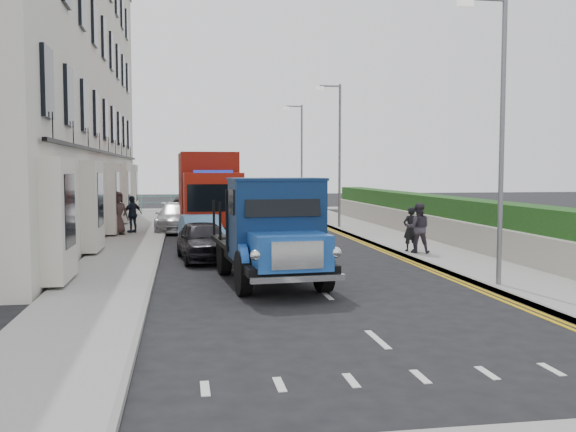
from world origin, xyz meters
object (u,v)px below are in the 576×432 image
at_px(red_lorry, 208,192).
at_px(parked_car_front, 203,240).
at_px(lamp_near, 497,124).
at_px(pedestrian_east_near, 410,229).
at_px(lamp_far, 300,152).
at_px(bedford_lorry, 275,238).
at_px(lamp_mid, 337,147).

bearing_deg(red_lorry, parked_car_front, -95.21).
height_order(lamp_near, red_lorry, lamp_near).
height_order(lamp_near, parked_car_front, lamp_near).
distance_m(red_lorry, pedestrian_east_near, 10.03).
relative_size(lamp_far, pedestrian_east_near, 4.60).
distance_m(bedford_lorry, parked_car_front, 5.31).
bearing_deg(pedestrian_east_near, lamp_near, 73.61).
relative_size(lamp_mid, red_lorry, 1.00).
bearing_deg(lamp_near, pedestrian_east_near, 88.01).
relative_size(lamp_near, parked_car_front, 1.88).
xyz_separation_m(red_lorry, pedestrian_east_near, (6.54, -7.53, -1.06)).
height_order(lamp_near, lamp_mid, same).
distance_m(lamp_far, parked_car_front, 21.19).
xyz_separation_m(lamp_far, red_lorry, (-6.32, -12.07, -2.06)).
bearing_deg(parked_car_front, bedford_lorry, -77.86).
bearing_deg(red_lorry, lamp_mid, 16.41).
bearing_deg(pedestrian_east_near, bedford_lorry, 29.49).
distance_m(lamp_mid, pedestrian_east_near, 10.09).
distance_m(bedford_lorry, red_lorry, 12.81).
xyz_separation_m(lamp_mid, parked_car_front, (-6.79, -9.78, -3.36)).
bearing_deg(parked_car_front, lamp_near, -47.96).
distance_m(lamp_far, red_lorry, 13.78).
bearing_deg(lamp_near, bedford_lorry, 167.09).
bearing_deg(bedford_lorry, parked_car_front, 103.10).
relative_size(lamp_far, bedford_lorry, 1.21).
bearing_deg(lamp_near, lamp_mid, 90.00).
xyz_separation_m(lamp_near, lamp_far, (0.00, 26.00, 0.00)).
relative_size(lamp_mid, parked_car_front, 1.88).
bearing_deg(lamp_near, parked_car_front, 137.54).
bearing_deg(lamp_near, red_lorry, 114.41).
relative_size(lamp_mid, lamp_far, 1.00).
relative_size(red_lorry, parked_car_front, 1.89).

